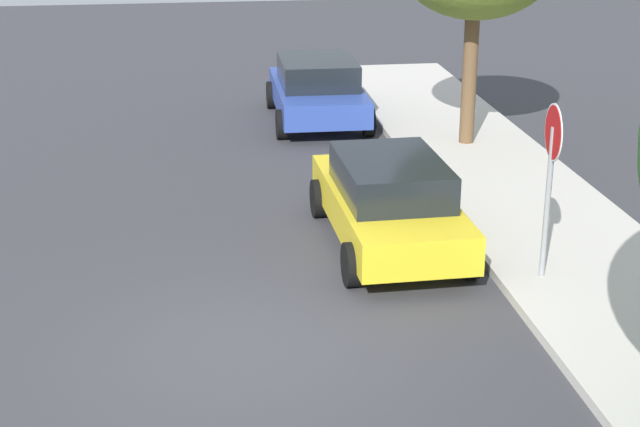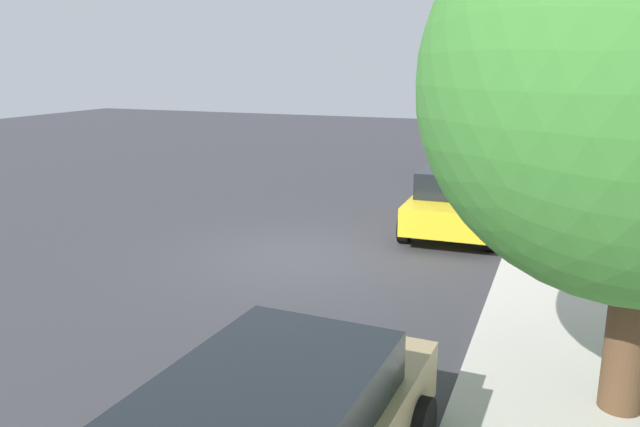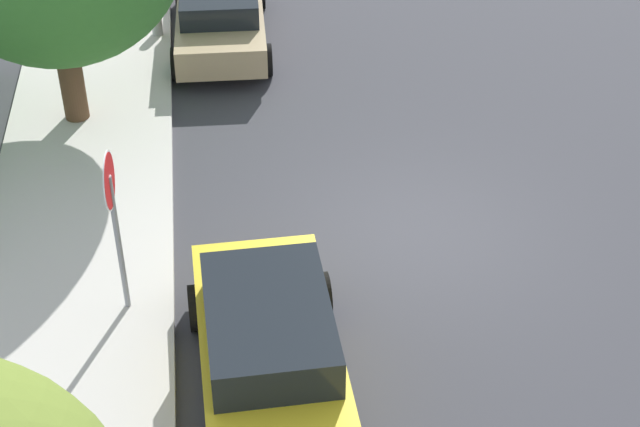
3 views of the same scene
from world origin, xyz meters
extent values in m
plane|color=#38383D|center=(0.00, 0.00, 0.00)|extent=(60.00, 60.00, 0.00)
cube|color=beige|center=(0.00, 5.15, 0.07)|extent=(32.00, 2.91, 0.14)
cylinder|color=gray|center=(-1.32, 4.32, 1.15)|extent=(0.08, 0.08, 2.31)
cylinder|color=white|center=(-1.32, 4.32, 2.23)|extent=(0.78, 0.08, 0.79)
cylinder|color=red|center=(-1.32, 4.32, 2.23)|extent=(0.73, 0.09, 0.73)
cube|color=yellow|center=(-3.11, 2.48, 0.59)|extent=(4.23, 1.81, 0.57)
cube|color=black|center=(-3.01, 2.48, 1.15)|extent=(2.28, 1.56, 0.55)
cylinder|color=black|center=(-1.71, 3.37, 0.32)|extent=(0.65, 0.24, 0.64)
cylinder|color=black|center=(-1.66, 1.66, 0.32)|extent=(0.65, 0.24, 0.64)
cylinder|color=black|center=(-4.55, 3.29, 0.32)|extent=(0.65, 0.24, 0.64)
cylinder|color=black|center=(-4.51, 1.59, 0.32)|extent=(0.65, 0.24, 0.64)
cube|color=black|center=(6.74, 2.64, 1.12)|extent=(2.51, 1.61, 0.46)
cylinder|color=black|center=(5.34, 1.83, 0.32)|extent=(0.65, 0.24, 0.64)
cube|color=#2D479E|center=(-10.66, 2.42, 0.58)|extent=(4.03, 1.94, 0.55)
cube|color=black|center=(-10.66, 2.42, 1.15)|extent=(2.20, 1.69, 0.58)
cylinder|color=black|center=(-9.29, 3.34, 0.32)|extent=(0.64, 0.23, 0.64)
cylinder|color=black|center=(-9.32, 1.46, 0.32)|extent=(0.64, 0.23, 0.64)
cylinder|color=black|center=(-12.01, 3.38, 0.32)|extent=(0.64, 0.23, 0.64)
cylinder|color=black|center=(-12.04, 1.51, 0.32)|extent=(0.64, 0.23, 0.64)
cylinder|color=brown|center=(-8.06, 5.16, 1.46)|extent=(0.30, 0.30, 2.93)
ellipsoid|color=olive|center=(-7.95, 5.15, 3.88)|extent=(3.15, 3.15, 2.42)
cylinder|color=#513823|center=(3.94, 5.37, 1.13)|extent=(0.43, 0.43, 2.25)
camera|label=1|loc=(10.80, -0.57, 5.76)|focal=55.00mm
camera|label=2|loc=(10.55, 4.62, 3.67)|focal=35.00mm
camera|label=3|loc=(-11.75, 2.97, 9.23)|focal=55.00mm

